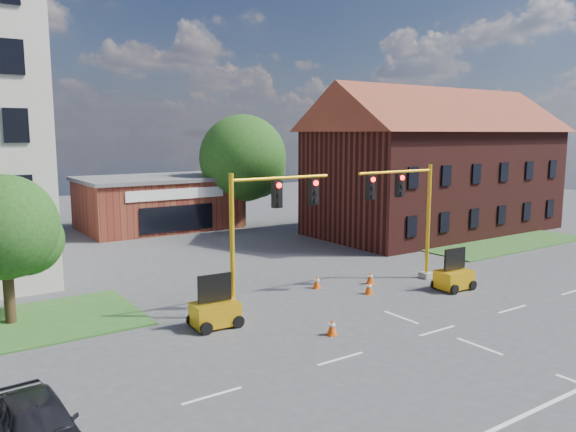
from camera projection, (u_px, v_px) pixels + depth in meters
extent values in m
plane|color=#414144|center=(437.00, 331.00, 22.46)|extent=(120.00, 120.00, 0.00)
cube|color=#265620|center=(510.00, 244.00, 39.83)|extent=(14.00, 4.00, 0.08)
cube|color=maroon|center=(158.00, 204.00, 46.72)|extent=(12.00, 8.00, 4.00)
cube|color=#5E5F61|center=(157.00, 178.00, 46.40)|extent=(12.40, 8.40, 0.30)
cube|color=white|center=(177.00, 194.00, 43.23)|extent=(8.00, 0.10, 0.80)
cube|color=black|center=(177.00, 218.00, 43.50)|extent=(6.00, 0.10, 2.00)
cube|color=#441814|center=(436.00, 182.00, 44.98)|extent=(20.00, 10.00, 8.00)
cylinder|color=#322012|center=(243.00, 202.00, 47.87)|extent=(0.44, 0.44, 4.08)
sphere|color=#174414|center=(243.00, 158.00, 47.33)|extent=(7.35, 7.35, 7.35)
sphere|color=#174414|center=(256.00, 168.00, 48.53)|extent=(5.15, 5.15, 5.15)
cylinder|color=#322012|center=(9.00, 290.00, 23.06)|extent=(0.44, 0.44, 2.90)
sphere|color=#174414|center=(4.00, 227.00, 22.67)|extent=(4.29, 4.29, 4.29)
sphere|color=#174414|center=(27.00, 240.00, 23.49)|extent=(3.00, 3.00, 3.00)
cube|color=#9A9A94|center=(233.00, 314.00, 24.01)|extent=(0.60, 0.60, 0.30)
cylinder|color=yellow|center=(232.00, 247.00, 23.58)|extent=(0.20, 0.20, 6.20)
cylinder|color=yellow|center=(282.00, 178.00, 24.56)|extent=(5.00, 0.14, 0.14)
cube|color=black|center=(277.00, 194.00, 24.53)|extent=(0.40, 0.32, 1.20)
cube|color=black|center=(313.00, 192.00, 25.64)|extent=(0.40, 0.32, 1.20)
sphere|color=#FF0C07|center=(279.00, 185.00, 24.32)|extent=(0.24, 0.24, 0.24)
cube|color=#9A9A94|center=(426.00, 275.00, 30.69)|extent=(0.60, 0.60, 0.30)
cylinder|color=yellow|center=(428.00, 222.00, 30.26)|extent=(0.20, 0.20, 6.20)
cylinder|color=yellow|center=(396.00, 172.00, 28.46)|extent=(5.00, 0.14, 0.14)
cube|color=black|center=(400.00, 185.00, 28.70)|extent=(0.40, 0.32, 1.20)
cube|color=black|center=(370.00, 187.00, 27.59)|extent=(0.40, 0.32, 1.20)
sphere|color=#FF0C07|center=(402.00, 178.00, 28.49)|extent=(0.24, 0.24, 0.24)
cube|color=yellow|center=(215.00, 313.00, 22.86)|extent=(1.92, 1.35, 0.92)
cube|color=black|center=(215.00, 288.00, 22.70)|extent=(1.44, 0.22, 1.13)
cube|color=yellow|center=(454.00, 279.00, 28.36)|extent=(1.84, 1.28, 0.89)
cube|color=black|center=(455.00, 259.00, 28.21)|extent=(1.39, 0.19, 1.09)
cube|color=#F1550C|center=(332.00, 335.00, 21.98)|extent=(0.38, 0.38, 0.04)
cone|color=#F1550C|center=(332.00, 326.00, 21.93)|extent=(0.40, 0.40, 0.70)
cylinder|color=white|center=(332.00, 325.00, 21.92)|extent=(0.27, 0.27, 0.09)
cube|color=#F1550C|center=(317.00, 288.00, 28.65)|extent=(0.38, 0.38, 0.04)
cone|color=#F1550C|center=(317.00, 281.00, 28.60)|extent=(0.40, 0.40, 0.70)
cylinder|color=white|center=(317.00, 280.00, 28.59)|extent=(0.27, 0.27, 0.09)
cube|color=#F1550C|center=(370.00, 283.00, 29.46)|extent=(0.38, 0.38, 0.04)
cone|color=#F1550C|center=(370.00, 277.00, 29.41)|extent=(0.40, 0.40, 0.70)
cylinder|color=white|center=(370.00, 276.00, 29.40)|extent=(0.27, 0.27, 0.09)
cube|color=#F1550C|center=(369.00, 294.00, 27.60)|extent=(0.38, 0.38, 0.04)
cone|color=#F1550C|center=(369.00, 287.00, 27.55)|extent=(0.40, 0.40, 0.70)
cylinder|color=white|center=(369.00, 286.00, 27.54)|extent=(0.27, 0.27, 0.09)
imported|color=silver|center=(407.00, 236.00, 39.11)|extent=(5.36, 2.65, 1.46)
imported|color=black|center=(37.00, 425.00, 13.77)|extent=(1.98, 4.39, 1.46)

